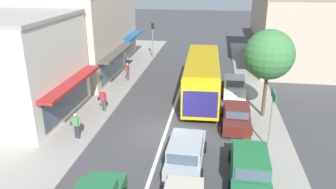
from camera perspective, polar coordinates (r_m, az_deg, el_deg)
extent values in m
plane|color=#3F3F42|center=(20.77, -0.45, -6.71)|extent=(140.00, 140.00, 0.00)
cube|color=silver|center=(24.36, 1.01, -2.41)|extent=(0.20, 28.00, 0.01)
cube|color=gray|center=(27.75, -12.49, 0.19)|extent=(5.20, 44.00, 0.14)
cube|color=gray|center=(26.22, 15.16, -1.30)|extent=(2.80, 44.00, 0.12)
cube|color=silver|center=(24.12, -24.79, 3.90)|extent=(6.67, 8.28, 6.75)
cube|color=maroon|center=(22.49, -16.40, 2.06)|extent=(1.10, 7.62, 0.20)
cube|color=#425160|center=(23.09, -17.03, -0.95)|extent=(0.06, 6.62, 1.80)
cube|color=#A19D92|center=(23.46, -26.09, 12.08)|extent=(6.83, 8.28, 0.24)
cube|color=beige|center=(31.40, -16.52, 9.37)|extent=(7.53, 8.40, 7.70)
cube|color=#4C4742|center=(30.13, -8.93, 7.28)|extent=(1.10, 7.73, 0.20)
cube|color=#425160|center=(30.58, -9.55, 4.92)|extent=(0.06, 6.72, 1.80)
cube|color=beige|center=(38.72, -11.61, 11.52)|extent=(6.27, 7.16, 7.33)
cube|color=#23568E|center=(37.82, -6.30, 10.12)|extent=(1.10, 6.59, 0.20)
cube|color=#425160|center=(38.18, -6.84, 8.21)|extent=(0.06, 5.73, 1.80)
cube|color=#B2A38E|center=(37.95, 21.85, 10.14)|extent=(8.91, 13.75, 7.12)
cube|color=#4C4742|center=(37.30, 14.25, 9.47)|extent=(1.10, 12.65, 0.20)
cube|color=#425160|center=(37.60, 14.71, 7.48)|extent=(0.06, 11.00, 1.80)
cube|color=yellow|center=(26.13, 5.95, 3.20)|extent=(2.81, 10.87, 2.70)
cube|color=#425160|center=(26.01, 5.98, 4.06)|extent=(2.84, 10.44, 0.90)
cube|color=navy|center=(21.09, 5.61, -1.72)|extent=(2.25, 0.13, 1.76)
cube|color=#AF890F|center=(25.74, 6.06, 6.20)|extent=(2.66, 10.00, 0.12)
cylinder|color=black|center=(29.74, 3.59, 2.88)|extent=(0.29, 0.97, 0.96)
cylinder|color=black|center=(29.72, 8.41, 2.68)|extent=(0.29, 0.97, 0.96)
cylinder|color=black|center=(23.82, 2.67, -1.74)|extent=(0.29, 0.97, 0.96)
cylinder|color=black|center=(23.79, 8.69, -2.00)|extent=(0.29, 0.97, 0.96)
cube|color=#9EA3A8|center=(17.49, 3.19, -10.47)|extent=(1.86, 4.54, 0.76)
cube|color=#9EA3A8|center=(16.83, 3.10, -8.98)|extent=(1.70, 2.64, 0.68)
cube|color=#425160|center=(17.98, 3.61, -6.92)|extent=(1.51, 0.09, 0.58)
cube|color=#425160|center=(15.70, 2.52, -11.34)|extent=(1.48, 0.09, 0.54)
cylinder|color=black|center=(18.85, 0.98, -8.70)|extent=(0.19, 0.62, 0.62)
cylinder|color=black|center=(18.70, 6.39, -9.10)|extent=(0.19, 0.62, 0.62)
cylinder|color=black|center=(16.58, -0.49, -13.22)|extent=(0.19, 0.62, 0.62)
cylinder|color=black|center=(16.41, 5.75, -13.74)|extent=(0.19, 0.62, 0.62)
cube|color=#425160|center=(14.07, 2.82, -15.68)|extent=(1.40, 0.10, 0.54)
cube|color=#425160|center=(14.60, -11.82, -14.90)|extent=(1.44, 0.11, 0.51)
cube|color=#1E6638|center=(16.87, 13.88, -12.41)|extent=(1.91, 4.56, 0.76)
cube|color=#1E6638|center=(16.19, 14.16, -10.94)|extent=(1.72, 2.65, 0.68)
cube|color=#425160|center=(17.33, 13.94, -8.67)|extent=(1.51, 0.11, 0.58)
cube|color=#425160|center=(15.08, 14.42, -13.54)|extent=(1.48, 0.11, 0.54)
cylinder|color=black|center=(18.07, 10.80, -10.50)|extent=(0.20, 0.63, 0.62)
cylinder|color=black|center=(18.21, 16.43, -10.78)|extent=(0.20, 0.63, 0.62)
cylinder|color=black|center=(15.82, 10.75, -15.52)|extent=(0.20, 0.63, 0.62)
cube|color=#561E19|center=(21.99, 11.80, -4.09)|extent=(1.82, 4.24, 0.72)
cube|color=#561E19|center=(21.63, 11.93, -2.61)|extent=(1.60, 1.84, 0.60)
cube|color=#425160|center=(22.48, 11.88, -1.70)|extent=(1.44, 0.09, 0.51)
cube|color=#425160|center=(20.79, 11.99, -3.60)|extent=(1.41, 0.09, 0.48)
cylinder|color=black|center=(23.19, 9.58, -3.12)|extent=(0.20, 0.62, 0.62)
cylinder|color=black|center=(23.27, 13.82, -3.37)|extent=(0.20, 0.62, 0.62)
cylinder|color=black|center=(20.91, 9.47, -5.88)|extent=(0.20, 0.62, 0.62)
cylinder|color=black|center=(20.99, 14.19, -6.14)|extent=(0.20, 0.62, 0.62)
cube|color=silver|center=(27.69, 11.46, 1.18)|extent=(1.79, 4.23, 0.72)
cube|color=silver|center=(27.39, 11.56, 2.42)|extent=(1.59, 1.82, 0.60)
cube|color=#425160|center=(28.26, 11.51, 2.99)|extent=(1.44, 0.08, 0.51)
cube|color=#425160|center=(26.51, 11.61, 1.80)|extent=(1.40, 0.08, 0.48)
cylinder|color=black|center=(28.92, 9.67, 1.74)|extent=(0.19, 0.62, 0.62)
cylinder|color=black|center=(29.00, 13.07, 1.54)|extent=(0.19, 0.62, 0.62)
cylinder|color=black|center=(26.55, 9.64, -0.01)|extent=(0.19, 0.62, 0.62)
cylinder|color=black|center=(26.63, 13.34, -0.22)|extent=(0.19, 0.62, 0.62)
cylinder|color=gray|center=(37.63, -2.68, 9.23)|extent=(0.12, 0.12, 4.20)
cube|color=black|center=(37.32, -2.72, 11.87)|extent=(0.24, 0.24, 0.68)
sphere|color=red|center=(37.26, -2.51, 12.21)|extent=(0.13, 0.13, 0.13)
sphere|color=black|center=(37.29, -2.51, 11.88)|extent=(0.13, 0.13, 0.13)
sphere|color=black|center=(37.33, -2.50, 11.55)|extent=(0.13, 0.13, 0.13)
cylinder|color=gray|center=(19.06, 17.46, -4.36)|extent=(0.10, 0.10, 3.60)
cube|color=#19753D|center=(18.48, 17.96, -0.16)|extent=(0.08, 1.40, 0.44)
cube|color=white|center=(18.49, 18.10, -0.17)|extent=(0.01, 1.10, 0.10)
cylinder|color=brown|center=(23.26, 16.47, -0.05)|extent=(0.24, 0.24, 3.32)
cylinder|color=brown|center=(23.03, 16.90, 5.55)|extent=(0.10, 0.98, 1.22)
cylinder|color=brown|center=(22.66, 17.86, 5.11)|extent=(0.75, 0.10, 1.13)
cylinder|color=brown|center=(22.22, 17.18, 4.97)|extent=(0.10, 0.89, 1.20)
cylinder|color=brown|center=(22.61, 15.80, 4.66)|extent=(0.99, 0.10, 0.69)
sphere|color=#38753D|center=(22.46, 17.20, 6.66)|extent=(3.29, 3.29, 3.29)
cylinder|color=#4C4742|center=(30.33, -6.96, 3.27)|extent=(0.14, 0.14, 0.84)
cylinder|color=#4C4742|center=(30.17, -7.08, 3.17)|extent=(0.14, 0.14, 0.84)
cube|color=#A82D38|center=(30.05, -7.08, 4.50)|extent=(0.26, 0.38, 0.56)
sphere|color=tan|center=(29.94, -7.11, 5.23)|extent=(0.22, 0.22, 0.22)
cylinder|color=#A82D38|center=(30.26, -6.91, 4.62)|extent=(0.09, 0.09, 0.54)
cylinder|color=#A82D38|center=(29.83, -7.25, 4.37)|extent=(0.09, 0.09, 0.54)
cube|color=brown|center=(29.81, -7.24, 3.99)|extent=(0.25, 0.13, 0.22)
cylinder|color=#4C4742|center=(23.79, -10.97, -1.93)|extent=(0.14, 0.14, 0.84)
cylinder|color=#4C4742|center=(23.88, -11.35, -1.88)|extent=(0.14, 0.14, 0.84)
cube|color=#A82D38|center=(23.58, -11.28, -0.33)|extent=(0.40, 0.28, 0.56)
sphere|color=#9E7051|center=(23.44, -11.34, 0.58)|extent=(0.22, 0.22, 0.22)
cylinder|color=#A82D38|center=(23.47, -10.77, -0.40)|extent=(0.09, 0.09, 0.54)
cylinder|color=#A82D38|center=(23.70, -11.78, -0.26)|extent=(0.09, 0.09, 0.54)
cube|color=black|center=(23.78, -11.92, -0.67)|extent=(0.14, 0.25, 0.22)
cylinder|color=#333338|center=(20.38, -15.37, -6.32)|extent=(0.14, 0.14, 0.84)
cylinder|color=#333338|center=(20.48, -15.78, -6.23)|extent=(0.14, 0.14, 0.84)
cube|color=#478951|center=(20.13, -15.76, -4.49)|extent=(0.40, 0.29, 0.56)
sphere|color=tan|center=(19.97, -15.88, -3.45)|extent=(0.22, 0.22, 0.22)
cylinder|color=#478951|center=(20.00, -15.21, -4.61)|extent=(0.09, 0.09, 0.54)
cylinder|color=#478951|center=(20.27, -16.31, -4.38)|extent=(0.09, 0.09, 0.54)
cube|color=brown|center=(20.37, -16.46, -4.83)|extent=(0.15, 0.26, 0.22)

